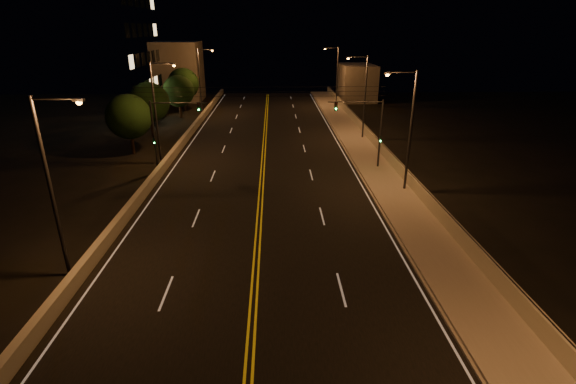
{
  "coord_description": "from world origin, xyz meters",
  "views": [
    {
      "loc": [
        1.1,
        -7.59,
        12.64
      ],
      "look_at": [
        2.0,
        18.0,
        2.5
      ],
      "focal_mm": 26.0,
      "sensor_mm": 36.0,
      "label": 1
    }
  ],
  "objects_px": {
    "traffic_signal_right": "(371,127)",
    "tree_2": "(178,91)",
    "building_tower": "(43,15)",
    "tree_1": "(149,102)",
    "traffic_signal_left": "(164,128)",
    "tree_0": "(129,117)",
    "streetlight_3": "(336,73)",
    "streetlight_4": "(54,179)",
    "streetlight_6": "(201,77)",
    "streetlight_5": "(158,107)",
    "tree_3": "(183,84)",
    "streetlight_1": "(408,125)",
    "streetlight_2": "(363,93)"
  },
  "relations": [
    {
      "from": "streetlight_4",
      "to": "tree_2",
      "type": "distance_m",
      "value": 42.95
    },
    {
      "from": "streetlight_3",
      "to": "streetlight_4",
      "type": "relative_size",
      "value": 1.0
    },
    {
      "from": "streetlight_4",
      "to": "tree_0",
      "type": "bearing_deg",
      "value": 99.62
    },
    {
      "from": "streetlight_4",
      "to": "tree_2",
      "type": "height_order",
      "value": "streetlight_4"
    },
    {
      "from": "streetlight_4",
      "to": "traffic_signal_right",
      "type": "relative_size",
      "value": 1.47
    },
    {
      "from": "streetlight_6",
      "to": "tree_1",
      "type": "distance_m",
      "value": 15.28
    },
    {
      "from": "streetlight_3",
      "to": "traffic_signal_left",
      "type": "xyz_separation_m",
      "value": [
        -20.38,
        -33.54,
        -1.44
      ]
    },
    {
      "from": "building_tower",
      "to": "tree_1",
      "type": "bearing_deg",
      "value": -22.83
    },
    {
      "from": "streetlight_6",
      "to": "tree_1",
      "type": "relative_size",
      "value": 1.48
    },
    {
      "from": "streetlight_6",
      "to": "streetlight_4",
      "type": "bearing_deg",
      "value": -90.0
    },
    {
      "from": "streetlight_5",
      "to": "tree_3",
      "type": "bearing_deg",
      "value": 96.63
    },
    {
      "from": "tree_1",
      "to": "tree_2",
      "type": "height_order",
      "value": "tree_1"
    },
    {
      "from": "tree_1",
      "to": "tree_2",
      "type": "distance_m",
      "value": 11.14
    },
    {
      "from": "traffic_signal_left",
      "to": "tree_2",
      "type": "bearing_deg",
      "value": 98.91
    },
    {
      "from": "traffic_signal_left",
      "to": "tree_3",
      "type": "distance_m",
      "value": 31.41
    },
    {
      "from": "tree_2",
      "to": "streetlight_6",
      "type": "bearing_deg",
      "value": 51.23
    },
    {
      "from": "streetlight_2",
      "to": "streetlight_4",
      "type": "distance_m",
      "value": 35.95
    },
    {
      "from": "traffic_signal_right",
      "to": "tree_1",
      "type": "relative_size",
      "value": 1.01
    },
    {
      "from": "tree_1",
      "to": "streetlight_3",
      "type": "bearing_deg",
      "value": 37.14
    },
    {
      "from": "tree_1",
      "to": "tree_3",
      "type": "relative_size",
      "value": 0.98
    },
    {
      "from": "traffic_signal_right",
      "to": "tree_2",
      "type": "distance_m",
      "value": 34.08
    },
    {
      "from": "tree_3",
      "to": "tree_2",
      "type": "bearing_deg",
      "value": -85.88
    },
    {
      "from": "streetlight_1",
      "to": "streetlight_3",
      "type": "xyz_separation_m",
      "value": [
        0.0,
        39.47,
        0.0
      ]
    },
    {
      "from": "streetlight_3",
      "to": "tree_0",
      "type": "xyz_separation_m",
      "value": [
        -25.48,
        -27.41,
        -1.59
      ]
    },
    {
      "from": "streetlight_4",
      "to": "streetlight_6",
      "type": "distance_m",
      "value": 46.41
    },
    {
      "from": "traffic_signal_right",
      "to": "building_tower",
      "type": "bearing_deg",
      "value": 152.09
    },
    {
      "from": "traffic_signal_left",
      "to": "tree_0",
      "type": "height_order",
      "value": "traffic_signal_left"
    },
    {
      "from": "streetlight_3",
      "to": "traffic_signal_right",
      "type": "xyz_separation_m",
      "value": [
        -1.49,
        -33.54,
        -1.44
      ]
    },
    {
      "from": "streetlight_5",
      "to": "tree_1",
      "type": "relative_size",
      "value": 1.48
    },
    {
      "from": "streetlight_2",
      "to": "tree_0",
      "type": "relative_size",
      "value": 1.54
    },
    {
      "from": "streetlight_3",
      "to": "tree_0",
      "type": "relative_size",
      "value": 1.54
    },
    {
      "from": "tree_0",
      "to": "streetlight_4",
      "type": "bearing_deg",
      "value": -80.38
    },
    {
      "from": "streetlight_1",
      "to": "building_tower",
      "type": "height_order",
      "value": "building_tower"
    },
    {
      "from": "streetlight_3",
      "to": "streetlight_5",
      "type": "xyz_separation_m",
      "value": [
        -21.47,
        -30.81,
        0.0
      ]
    },
    {
      "from": "streetlight_4",
      "to": "traffic_signal_left",
      "type": "xyz_separation_m",
      "value": [
        1.09,
        17.55,
        -1.44
      ]
    },
    {
      "from": "streetlight_1",
      "to": "tree_2",
      "type": "xyz_separation_m",
      "value": [
        -24.35,
        31.2,
        -1.66
      ]
    },
    {
      "from": "streetlight_3",
      "to": "tree_0",
      "type": "distance_m",
      "value": 37.46
    },
    {
      "from": "building_tower",
      "to": "tree_2",
      "type": "bearing_deg",
      "value": 20.4
    },
    {
      "from": "traffic_signal_left",
      "to": "building_tower",
      "type": "relative_size",
      "value": 0.23
    },
    {
      "from": "tree_0",
      "to": "tree_1",
      "type": "distance_m",
      "value": 8.06
    },
    {
      "from": "tree_0",
      "to": "streetlight_5",
      "type": "bearing_deg",
      "value": -40.32
    },
    {
      "from": "streetlight_4",
      "to": "traffic_signal_right",
      "type": "xyz_separation_m",
      "value": [
        19.98,
        17.55,
        -1.44
      ]
    },
    {
      "from": "streetlight_5",
      "to": "building_tower",
      "type": "relative_size",
      "value": 0.33
    },
    {
      "from": "streetlight_5",
      "to": "building_tower",
      "type": "bearing_deg",
      "value": 135.61
    },
    {
      "from": "building_tower",
      "to": "tree_0",
      "type": "xyz_separation_m",
      "value": [
        13.47,
        -13.71,
        -10.07
      ]
    },
    {
      "from": "streetlight_5",
      "to": "streetlight_3",
      "type": "bearing_deg",
      "value": 55.13
    },
    {
      "from": "streetlight_4",
      "to": "traffic_signal_right",
      "type": "distance_m",
      "value": 26.64
    },
    {
      "from": "streetlight_2",
      "to": "tree_1",
      "type": "xyz_separation_m",
      "value": [
        -25.54,
        2.91,
        -1.44
      ]
    },
    {
      "from": "streetlight_1",
      "to": "tree_3",
      "type": "bearing_deg",
      "value": 123.78
    },
    {
      "from": "streetlight_3",
      "to": "streetlight_2",
      "type": "bearing_deg",
      "value": -90.0
    }
  ]
}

